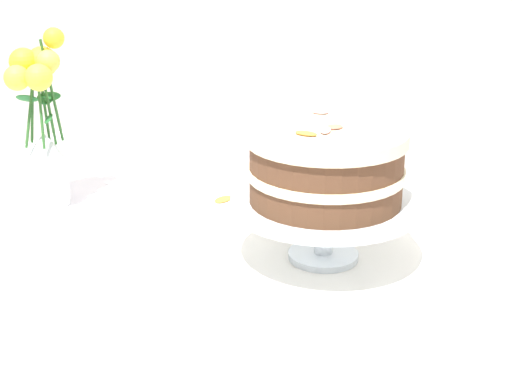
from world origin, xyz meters
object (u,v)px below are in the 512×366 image
dining_table (208,304)px  layer_cake (326,165)px  flower_vase (43,128)px  cake_stand (325,211)px

dining_table → layer_cake: layer_cake is taller
layer_cake → flower_vase: flower_vase is taller
layer_cake → flower_vase: 0.55m
cake_stand → layer_cake: layer_cake is taller
dining_table → flower_vase: bearing=173.0°
cake_stand → layer_cake: size_ratio=1.20×
cake_stand → flower_vase: (-0.55, -0.02, 0.06)m
cake_stand → layer_cake: 0.07m
flower_vase → dining_table: bearing=-7.0°
dining_table → cake_stand: cake_stand is taller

